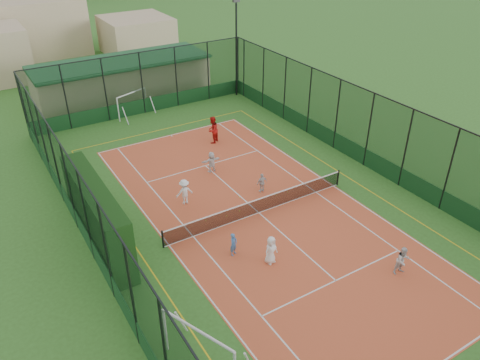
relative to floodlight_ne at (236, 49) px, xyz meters
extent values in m
plane|color=#326221|center=(-8.60, -16.60, -4.12)|extent=(300.00, 300.00, 0.00)
cube|color=#C9522C|center=(-8.60, -16.60, -4.12)|extent=(11.17, 23.97, 0.01)
cube|color=black|center=(-16.90, -14.59, -2.42)|extent=(1.17, 7.78, 3.40)
imported|color=white|center=(-10.43, -20.36, -3.37)|extent=(0.79, 0.58, 1.49)
imported|color=#467FC8|center=(-11.64, -18.91, -3.49)|extent=(0.54, 0.47, 1.24)
imported|color=silver|center=(-5.66, -24.18, -3.38)|extent=(0.79, 0.66, 1.46)
imported|color=white|center=(-11.69, -13.55, -3.34)|extent=(1.04, 0.65, 1.55)
imported|color=silver|center=(-7.21, -14.82, -3.50)|extent=(0.72, 0.31, 1.23)
imported|color=white|center=(-8.59, -11.09, -3.42)|extent=(1.30, 0.45, 1.39)
imported|color=red|center=(-6.49, -7.41, -3.13)|extent=(1.22, 1.16, 1.98)
sphere|color=#CCE033|center=(-8.70, -14.68, -4.08)|extent=(0.07, 0.07, 0.07)
sphere|color=#CCE033|center=(-6.73, -15.64, -4.08)|extent=(0.07, 0.07, 0.07)
sphere|color=#CCE033|center=(-7.17, -14.69, -4.08)|extent=(0.07, 0.07, 0.07)
sphere|color=#CCE033|center=(-5.96, -15.73, -4.08)|extent=(0.07, 0.07, 0.07)
sphere|color=#CCE033|center=(-11.49, -15.71, -4.08)|extent=(0.07, 0.07, 0.07)
sphere|color=#CCE033|center=(-9.45, -15.91, -4.08)|extent=(0.07, 0.07, 0.07)
sphere|color=#CCE033|center=(-10.32, -15.95, -4.08)|extent=(0.07, 0.07, 0.07)
camera|label=1|loc=(-20.80, -34.39, 10.91)|focal=35.00mm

